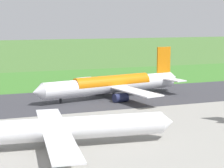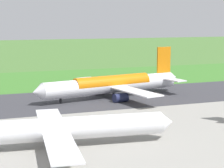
% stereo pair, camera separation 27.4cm
% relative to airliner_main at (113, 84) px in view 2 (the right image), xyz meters
% --- Properties ---
extents(ground_plane, '(800.00, 800.00, 0.00)m').
position_rel_airliner_main_xyz_m(ground_plane, '(13.17, 0.07, -4.35)').
color(ground_plane, '#477233').
extents(runway_asphalt, '(600.00, 35.38, 0.06)m').
position_rel_airliner_main_xyz_m(runway_asphalt, '(13.17, 0.07, -4.32)').
color(runway_asphalt, '#38383D').
rests_on(runway_asphalt, ground).
extents(apron_concrete, '(440.00, 110.00, 0.05)m').
position_rel_airliner_main_xyz_m(apron_concrete, '(13.17, 48.16, -4.33)').
color(apron_concrete, gray).
rests_on(apron_concrete, ground).
extents(grass_verge_foreground, '(600.00, 80.00, 0.04)m').
position_rel_airliner_main_xyz_m(grass_verge_foreground, '(13.17, -35.79, -4.33)').
color(grass_verge_foreground, '#3C782B').
rests_on(grass_verge_foreground, ground).
extents(airliner_main, '(53.84, 44.33, 15.88)m').
position_rel_airliner_main_xyz_m(airliner_main, '(0.00, 0.00, 0.00)').
color(airliner_main, white).
rests_on(airliner_main, ground).
extents(airliner_parked_mid, '(47.96, 39.32, 14.00)m').
position_rel_airliner_main_xyz_m(airliner_parked_mid, '(28.18, 45.08, -0.53)').
color(airliner_parked_mid, white).
rests_on(airliner_parked_mid, ground).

